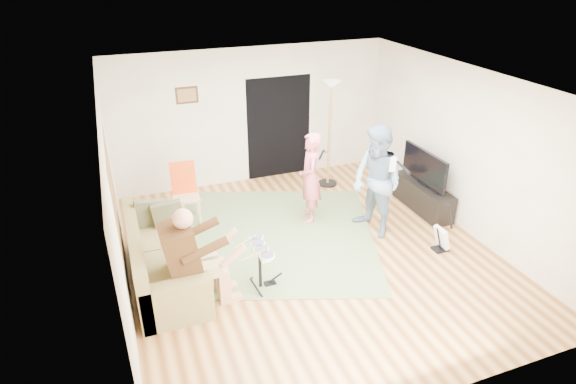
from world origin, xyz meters
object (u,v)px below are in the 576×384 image
object	(u,v)px
drum_kit	(260,269)
sofa	(159,263)
guitarist	(377,182)
television	(424,167)
singer	(310,178)
tv_cabinet	(423,197)
torchiere_lamp	(330,115)
guitar_spare	(442,237)
dining_chair	(186,201)

from	to	relation	value
drum_kit	sofa	bearing A→B (deg)	153.42
guitarist	television	bearing A→B (deg)	95.43
singer	tv_cabinet	xyz separation A→B (m)	(2.09, -0.38, -0.55)
torchiere_lamp	guitar_spare	bearing A→B (deg)	-77.05
sofa	tv_cabinet	bearing A→B (deg)	6.23
dining_chair	tv_cabinet	distance (m)	4.27
sofa	dining_chair	world-z (taller)	dining_chair
guitar_spare	torchiere_lamp	size ratio (longest dim) A/B	0.39
guitarist	tv_cabinet	xyz separation A→B (m)	(1.26, 0.41, -0.69)
torchiere_lamp	television	world-z (taller)	torchiere_lamp
tv_cabinet	television	size ratio (longest dim) A/B	1.16
guitarist	guitar_spare	size ratio (longest dim) A/B	2.26
sofa	guitar_spare	size ratio (longest dim) A/B	2.69
singer	torchiere_lamp	size ratio (longest dim) A/B	0.76
tv_cabinet	television	world-z (taller)	television
sofa	torchiere_lamp	bearing A→B (deg)	30.11
guitar_spare	dining_chair	xyz separation A→B (m)	(-3.61, 2.38, 0.14)
tv_cabinet	television	xyz separation A→B (m)	(-0.05, 0.00, 0.60)
guitarist	torchiere_lamp	size ratio (longest dim) A/B	0.88
drum_kit	television	distance (m)	3.68
drum_kit	television	size ratio (longest dim) A/B	0.59
dining_chair	drum_kit	bearing A→B (deg)	-71.25
drum_kit	dining_chair	distance (m)	2.35
sofa	torchiere_lamp	distance (m)	4.34
guitar_spare	television	size ratio (longest dim) A/B	0.68
guitar_spare	torchiere_lamp	world-z (taller)	torchiere_lamp
singer	guitar_spare	bearing A→B (deg)	59.58
torchiere_lamp	drum_kit	bearing A→B (deg)	-130.17
drum_kit	torchiere_lamp	world-z (taller)	torchiere_lamp
sofa	guitarist	xyz separation A→B (m)	(3.54, 0.12, 0.64)
singer	torchiere_lamp	bearing A→B (deg)	158.72
drum_kit	tv_cabinet	distance (m)	3.69
guitarist	sofa	bearing A→B (deg)	-101.31
drum_kit	television	bearing A→B (deg)	18.80
sofa	guitar_spare	distance (m)	4.34
guitarist	dining_chair	xyz separation A→B (m)	(-2.87, 1.50, -0.56)
guitar_spare	dining_chair	distance (m)	4.32
sofa	guitarist	size ratio (longest dim) A/B	1.19
guitarist	tv_cabinet	world-z (taller)	guitarist
guitar_spare	television	world-z (taller)	television
drum_kit	guitar_spare	xyz separation A→B (m)	(2.98, -0.11, -0.07)
torchiere_lamp	tv_cabinet	world-z (taller)	torchiere_lamp
drum_kit	guitarist	world-z (taller)	guitarist
guitar_spare	torchiere_lamp	bearing A→B (deg)	102.95
torchiere_lamp	dining_chair	size ratio (longest dim) A/B	2.02
drum_kit	singer	xyz separation A→B (m)	(1.41, 1.55, 0.50)
sofa	guitar_spare	world-z (taller)	sofa
singer	sofa	bearing A→B (deg)	-55.41
drum_kit	singer	size ratio (longest dim) A/B	0.44
guitarist	torchiere_lamp	distance (m)	2.05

